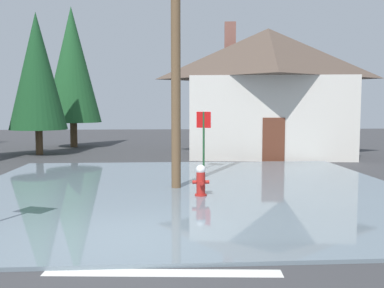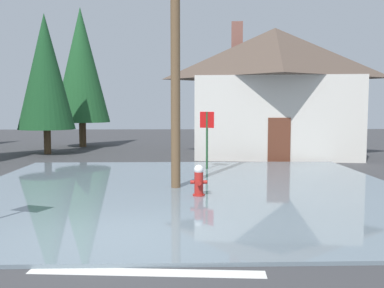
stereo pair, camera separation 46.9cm
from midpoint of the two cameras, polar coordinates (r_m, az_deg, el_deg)
ground_plane at (r=8.40m, az=-8.12°, el=-12.67°), size 80.00×80.00×0.10m
flood_puddle at (r=12.87m, az=0.42°, el=-6.04°), size 12.98×12.28×0.07m
lane_stop_bar at (r=6.77m, az=-4.00°, el=-16.57°), size 3.59×0.59×0.01m
fire_hydrant at (r=11.77m, az=2.05°, el=-5.02°), size 0.46×0.40×0.92m
utility_pole at (r=13.02m, az=-1.15°, el=15.37°), size 1.60×0.28×9.33m
stop_sign_far at (r=16.73m, az=2.80°, el=2.02°), size 0.57×0.37×2.32m
house at (r=22.61m, az=11.40°, el=7.05°), size 8.98×7.15×6.97m
pine_tree_mid_left at (r=23.90m, az=-18.27°, el=9.05°), size 2.93×2.93×7.32m
pine_tree_far_center at (r=27.81m, az=-13.97°, el=10.05°), size 3.42×3.42×8.56m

